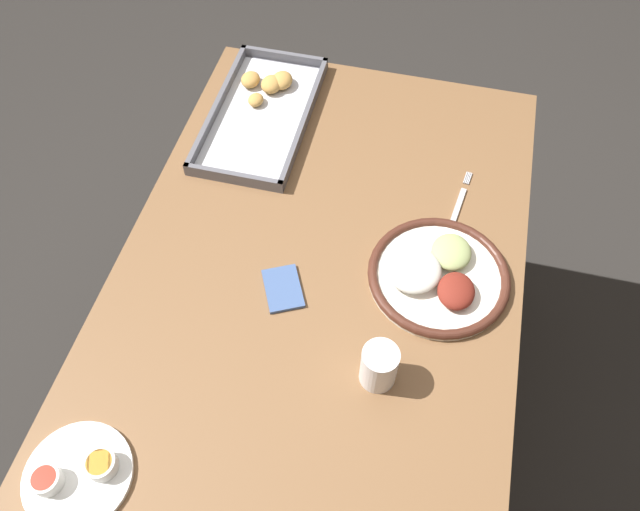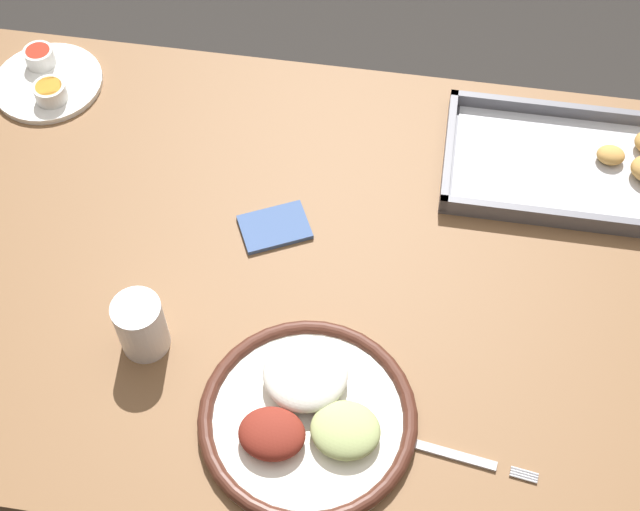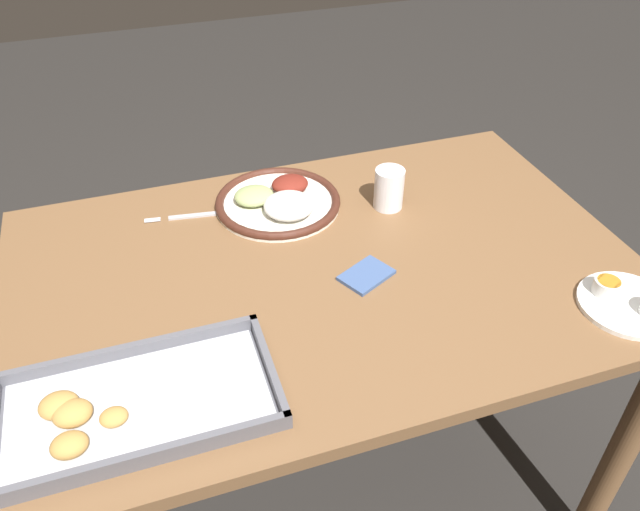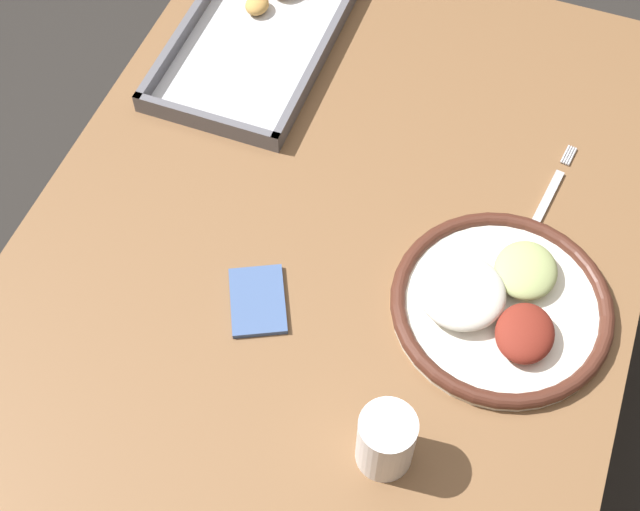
{
  "view_description": "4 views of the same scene",
  "coord_description": "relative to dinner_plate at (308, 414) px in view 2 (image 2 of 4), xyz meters",
  "views": [
    {
      "loc": [
        -0.68,
        -0.17,
        1.85
      ],
      "look_at": [
        0.01,
        0.0,
        0.81
      ],
      "focal_mm": 35.0,
      "sensor_mm": 36.0,
      "label": 1
    },
    {
      "loc": [
        0.12,
        -0.7,
        1.87
      ],
      "look_at": [
        0.01,
        0.0,
        0.81
      ],
      "focal_mm": 50.0,
      "sensor_mm": 36.0,
      "label": 2
    },
    {
      "loc": [
        0.32,
        0.92,
        1.58
      ],
      "look_at": [
        0.01,
        0.0,
        0.81
      ],
      "focal_mm": 35.0,
      "sensor_mm": 36.0,
      "label": 3
    },
    {
      "loc": [
        -0.58,
        -0.22,
        1.79
      ],
      "look_at": [
        0.01,
        0.0,
        0.81
      ],
      "focal_mm": 50.0,
      "sensor_mm": 36.0,
      "label": 4
    }
  ],
  "objects": [
    {
      "name": "ground_plane",
      "position": [
        -0.03,
        0.24,
        -0.79
      ],
      "size": [
        8.0,
        8.0,
        0.0
      ],
      "primitive_type": "plane",
      "color": "#282623"
    },
    {
      "name": "dining_table",
      "position": [
        -0.03,
        0.24,
        -0.13
      ],
      "size": [
        1.26,
        0.82,
        0.78
      ],
      "color": "brown",
      "rests_on": "ground_plane"
    },
    {
      "name": "dinner_plate",
      "position": [
        0.0,
        0.0,
        0.0
      ],
      "size": [
        0.29,
        0.29,
        0.05
      ],
      "color": "white",
      "rests_on": "dining_table"
    },
    {
      "name": "fork",
      "position": [
        0.18,
        -0.02,
        -0.01
      ],
      "size": [
        0.21,
        0.04,
        0.0
      ],
      "rotation": [
        0.0,
        0.0,
        -0.14
      ],
      "color": "#B2B2B7",
      "rests_on": "dining_table"
    },
    {
      "name": "saucer_plate",
      "position": [
        -0.53,
        0.53,
        -0.0
      ],
      "size": [
        0.18,
        0.18,
        0.04
      ],
      "color": "white",
      "rests_on": "dining_table"
    },
    {
      "name": "baking_tray",
      "position": [
        0.38,
        0.48,
        -0.0
      ],
      "size": [
        0.44,
        0.23,
        0.04
      ],
      "color": "#595960",
      "rests_on": "dining_table"
    },
    {
      "name": "drinking_cup",
      "position": [
        -0.24,
        0.08,
        0.03
      ],
      "size": [
        0.07,
        0.07,
        0.09
      ],
      "color": "white",
      "rests_on": "dining_table"
    },
    {
      "name": "napkin",
      "position": [
        -0.1,
        0.29,
        -0.01
      ],
      "size": [
        0.12,
        0.11,
        0.01
      ],
      "color": "#3F598C",
      "rests_on": "dining_table"
    }
  ]
}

